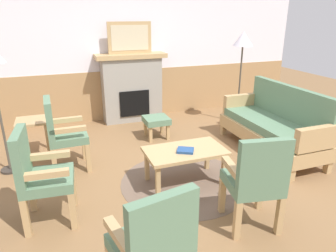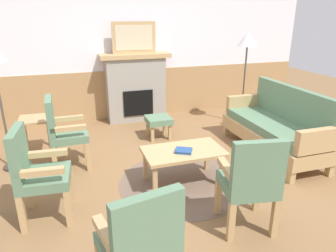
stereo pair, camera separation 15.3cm
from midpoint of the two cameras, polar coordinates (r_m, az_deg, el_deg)
name	(u,v)px [view 2 (the right image)]	position (r m, az deg, el deg)	size (l,w,h in m)	color
ground_plane	(176,174)	(4.11, 2.60, -8.83)	(14.00, 14.00, 0.00)	olive
wall_back	(132,50)	(6.13, -5.95, 13.68)	(7.20, 0.14, 2.70)	white
fireplace	(136,87)	(6.00, -5.21, 7.19)	(1.30, 0.44, 1.28)	gray
framed_picture	(134,38)	(5.87, -5.50, 15.85)	(0.80, 0.04, 0.56)	tan
couch	(276,127)	(4.87, 20.07, -0.24)	(0.70, 1.80, 0.98)	tan
coffee_table	(183,154)	(3.76, 4.00, -5.17)	(0.96, 0.56, 0.44)	tan
round_rug	(183,182)	(3.94, 3.87, -10.21)	(1.59, 1.59, 0.01)	brown
book_on_table	(184,151)	(3.69, 4.07, -4.55)	(0.19, 0.16, 0.03)	navy
footstool	(159,121)	(5.16, -0.90, 0.85)	(0.40, 0.40, 0.36)	tan
armchair_near_fireplace	(63,130)	(4.29, -17.83, -0.67)	(0.49, 0.49, 0.98)	tan
armchair_by_window_left	(36,171)	(3.29, -21.88, -7.61)	(0.52, 0.52, 0.98)	tan
armchair_front_left	(141,243)	(2.22, -2.94, -20.67)	(0.56, 0.56, 0.98)	tan
armchair_front_center	(251,180)	(3.02, 16.40, -9.51)	(0.56, 0.56, 0.98)	tan
side_table	(36,126)	(4.90, -22.31, 0.08)	(0.44, 0.44, 0.55)	tan
floor_lamp_by_couch	(247,45)	(5.83, 15.11, 14.16)	(0.36, 0.36, 1.68)	#332D28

